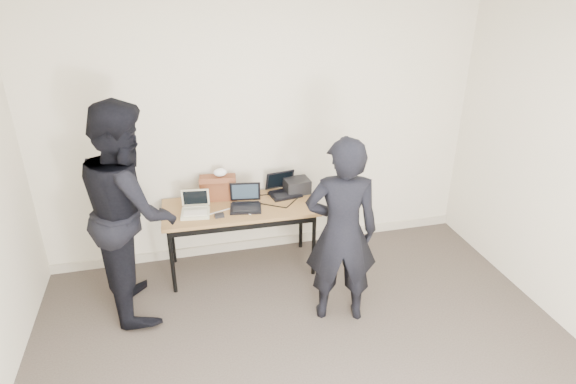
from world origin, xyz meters
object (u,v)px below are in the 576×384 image
object	(u,v)px
desk	(240,212)
equipment_box	(297,186)
person_observer	(130,210)
laptop_right	(283,189)
person_typist	(341,232)
laptop_beige	(196,209)
leather_satchel	(218,187)
laptop_center	(245,202)

from	to	relation	value
desk	equipment_box	size ratio (longest dim) A/B	6.08
desk	person_observer	bearing A→B (deg)	-160.96
person_observer	desk	bearing A→B (deg)	-81.45
laptop_right	person_typist	distance (m)	1.13
equipment_box	laptop_beige	bearing A→B (deg)	-167.79
laptop_beige	laptop_right	xyz separation A→B (m)	(0.91, 0.22, 0.01)
leather_satchel	equipment_box	size ratio (longest dim) A/B	1.52
laptop_beige	leather_satchel	xyz separation A→B (m)	(0.25, 0.27, 0.08)
desk	person_typist	bearing A→B (deg)	-50.67
laptop_right	person_observer	xyz separation A→B (m)	(-1.47, -0.50, 0.19)
person_typist	person_observer	world-z (taller)	person_observer
desk	laptop_right	size ratio (longest dim) A/B	4.36
laptop_beige	person_observer	bearing A→B (deg)	-146.39
desk	person_observer	world-z (taller)	person_observer
laptop_beige	laptop_center	distance (m)	0.48
laptop_right	person_observer	size ratio (longest dim) A/B	0.18
leather_satchel	person_typist	world-z (taller)	person_typist
laptop_center	leather_satchel	xyz separation A→B (m)	(-0.23, 0.25, 0.08)
laptop_beige	equipment_box	xyz separation A→B (m)	(1.06, 0.23, 0.03)
equipment_box	person_observer	size ratio (longest dim) A/B	0.13
laptop_beige	leather_satchel	distance (m)	0.37
desk	leather_satchel	xyz separation A→B (m)	(-0.18, 0.23, 0.19)
person_typist	person_observer	size ratio (longest dim) A/B	0.87
equipment_box	person_typist	xyz separation A→B (m)	(0.09, -1.11, 0.05)
desk	laptop_beige	xyz separation A→B (m)	(-0.43, -0.04, 0.10)
leather_satchel	person_observer	bearing A→B (deg)	-138.82
leather_satchel	person_typist	bearing A→B (deg)	-44.64
laptop_center	person_typist	size ratio (longest dim) A/B	0.20
laptop_beige	laptop_center	size ratio (longest dim) A/B	0.86
laptop_right	person_observer	bearing A→B (deg)	-170.79
laptop_beige	leather_satchel	bearing A→B (deg)	53.81
person_typist	equipment_box	bearing A→B (deg)	-72.42
person_typist	person_observer	bearing A→B (deg)	-6.41
desk	person_observer	size ratio (longest dim) A/B	0.78
laptop_beige	leather_satchel	world-z (taller)	leather_satchel
desk	person_typist	xyz separation A→B (m)	(0.72, -0.92, 0.18)
laptop_center	equipment_box	xyz separation A→B (m)	(0.58, 0.21, 0.02)
laptop_right	person_typist	xyz separation A→B (m)	(0.24, -1.11, 0.07)
laptop_beige	desk	bearing A→B (deg)	12.14
desk	person_typist	distance (m)	1.18
leather_satchel	equipment_box	xyz separation A→B (m)	(0.81, -0.04, -0.06)
laptop_beige	equipment_box	world-z (taller)	laptop_beige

